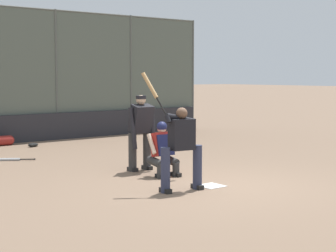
# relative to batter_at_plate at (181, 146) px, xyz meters

# --- Properties ---
(ground_plane) EXTENTS (160.00, 160.00, 0.00)m
(ground_plane) POSITION_rel_batter_at_plate_xyz_m (-0.69, 0.04, -0.80)
(ground_plane) COLOR #7A604C
(home_plate_marker) EXTENTS (0.43, 0.43, 0.01)m
(home_plate_marker) POSITION_rel_batter_at_plate_xyz_m (-0.69, 0.04, -0.80)
(home_plate_marker) COLOR white
(home_plate_marker) RESTS_ON ground_plane
(backstop_fence) EXTENTS (14.44, 0.08, 4.07)m
(backstop_fence) POSITION_rel_batter_at_plate_xyz_m (-0.69, -8.55, 1.32)
(backstop_fence) COLOR #515651
(backstop_fence) RESTS_ON ground_plane
(padding_wall) EXTENTS (14.08, 0.18, 0.84)m
(padding_wall) POSITION_rel_batter_at_plate_xyz_m (-0.69, -8.45, -0.38)
(padding_wall) COLOR #28282D
(padding_wall) RESTS_ON ground_plane
(bleachers_beyond) EXTENTS (10.05, 3.05, 1.80)m
(bleachers_beyond) POSITION_rel_batter_at_plate_xyz_m (-1.85, -11.41, -0.21)
(bleachers_beyond) COLOR slate
(bleachers_beyond) RESTS_ON ground_plane
(batter_at_plate) EXTENTS (0.91, 0.75, 2.08)m
(batter_at_plate) POSITION_rel_batter_at_plate_xyz_m (0.00, 0.00, 0.00)
(batter_at_plate) COLOR #2D334C
(batter_at_plate) RESTS_ON ground_plane
(catcher_behind_plate) EXTENTS (0.59, 0.70, 1.10)m
(catcher_behind_plate) POSITION_rel_batter_at_plate_xyz_m (-0.66, -1.29, -0.23)
(catcher_behind_plate) COLOR #333333
(catcher_behind_plate) RESTS_ON ground_plane
(umpire_home) EXTENTS (0.66, 0.40, 1.61)m
(umpire_home) POSITION_rel_batter_at_plate_xyz_m (-0.70, -2.13, 0.06)
(umpire_home) COLOR #333333
(umpire_home) RESTS_ON ground_plane
(spare_bat_near_backstop) EXTENTS (0.71, 0.52, 0.07)m
(spare_bat_near_backstop) POSITION_rel_batter_at_plate_xyz_m (0.86, -5.15, -0.77)
(spare_bat_near_backstop) COLOR black
(spare_bat_near_backstop) RESTS_ON ground_plane
(fielding_glove_on_dirt) EXTENTS (0.30, 0.23, 0.11)m
(fielding_glove_on_dirt) POSITION_rel_batter_at_plate_xyz_m (-0.66, -7.24, -0.75)
(fielding_glove_on_dirt) COLOR black
(fielding_glove_on_dirt) RESTS_ON ground_plane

